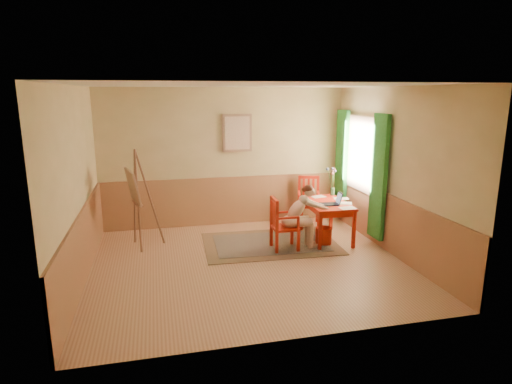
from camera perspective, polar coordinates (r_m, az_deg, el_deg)
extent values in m
cube|color=tan|center=(7.05, -0.97, -9.53)|extent=(5.00, 4.50, 0.02)
cube|color=white|center=(6.51, -1.06, 14.06)|extent=(5.00, 4.50, 0.02)
cube|color=tan|center=(8.82, -4.14, 4.57)|extent=(5.00, 0.02, 2.80)
cube|color=tan|center=(4.51, 5.10, -3.67)|extent=(5.00, 0.02, 2.80)
cube|color=tan|center=(6.59, -22.87, 0.67)|extent=(0.02, 4.50, 2.80)
cube|color=tan|center=(7.56, 17.92, 2.55)|extent=(0.02, 4.50, 2.80)
cube|color=#AD7650|center=(8.97, -4.02, -1.15)|extent=(5.00, 0.04, 1.00)
cube|color=#AD7650|center=(6.82, -21.95, -6.72)|extent=(0.04, 4.50, 1.00)
cube|color=#AD7650|center=(7.75, 17.27, -4.00)|extent=(0.04, 4.50, 1.00)
cube|color=white|center=(8.47, 13.95, 4.89)|extent=(0.02, 1.00, 1.30)
cube|color=#A07A5E|center=(8.46, 13.83, 4.89)|extent=(0.03, 1.12, 1.42)
cube|color=green|center=(7.81, 15.96, 1.88)|extent=(0.08, 0.45, 2.20)
cube|color=green|center=(9.18, 11.26, 3.74)|extent=(0.08, 0.45, 2.20)
cube|color=#A07A5E|center=(8.76, -2.51, 7.83)|extent=(0.60, 0.04, 0.76)
cube|color=beige|center=(8.73, -2.48, 7.81)|extent=(0.50, 0.02, 0.66)
cube|color=#8C7251|center=(7.91, 1.91, -6.84)|extent=(2.47, 1.70, 0.01)
cube|color=black|center=(7.91, 1.91, -6.79)|extent=(2.05, 1.29, 0.01)
cube|color=red|center=(8.06, 9.37, -1.46)|extent=(0.76, 1.23, 0.04)
cube|color=red|center=(8.08, 9.35, -1.94)|extent=(0.66, 1.12, 0.10)
cube|color=red|center=(7.56, 8.49, -5.25)|extent=(0.06, 0.06, 0.68)
cube|color=red|center=(7.78, 12.85, -4.90)|extent=(0.06, 0.06, 0.68)
cube|color=red|center=(8.56, 6.03, -3.00)|extent=(0.06, 0.06, 0.68)
cube|color=red|center=(8.76, 9.95, -2.75)|extent=(0.06, 0.06, 0.68)
cube|color=red|center=(7.52, 3.83, -4.73)|extent=(0.43, 0.42, 0.04)
cube|color=red|center=(7.37, 2.77, -6.82)|extent=(0.05, 0.05, 0.38)
cube|color=red|center=(7.48, 5.63, -6.57)|extent=(0.05, 0.05, 0.38)
cube|color=red|center=(7.71, 2.03, -5.92)|extent=(0.05, 0.05, 0.38)
cube|color=red|center=(7.81, 4.78, -5.70)|extent=(0.05, 0.05, 0.38)
cube|color=red|center=(7.22, 2.81, -3.16)|extent=(0.05, 0.05, 0.52)
cube|color=red|center=(7.56, 2.06, -2.41)|extent=(0.05, 0.05, 0.52)
cube|color=red|center=(7.33, 2.45, -1.04)|extent=(0.05, 0.41, 0.06)
cube|color=red|center=(7.31, 2.62, -3.07)|extent=(0.03, 0.04, 0.42)
cube|color=red|center=(7.40, 2.43, -2.88)|extent=(0.03, 0.04, 0.42)
cube|color=red|center=(7.48, 2.24, -2.69)|extent=(0.03, 0.04, 0.42)
cube|color=red|center=(7.29, 4.27, -3.45)|extent=(0.39, 0.04, 0.03)
cube|color=red|center=(7.37, 5.62, -4.12)|extent=(0.04, 0.04, 0.21)
cube|color=red|center=(7.63, 3.46, -2.69)|extent=(0.39, 0.04, 0.03)
cube|color=red|center=(7.71, 4.76, -3.34)|extent=(0.04, 0.04, 0.21)
cube|color=red|center=(8.97, 6.99, -1.69)|extent=(0.56, 0.57, 0.05)
cube|color=red|center=(9.22, 5.67, -2.70)|extent=(0.06, 0.06, 0.41)
cube|color=red|center=(8.83, 5.75, -3.42)|extent=(0.06, 0.06, 0.41)
cube|color=red|center=(9.24, 8.09, -2.73)|extent=(0.06, 0.06, 0.41)
cube|color=red|center=(8.85, 8.28, -3.45)|extent=(0.06, 0.06, 0.41)
cube|color=red|center=(9.09, 5.74, 0.47)|extent=(0.06, 0.06, 0.55)
cube|color=red|center=(9.12, 8.20, 0.43)|extent=(0.06, 0.06, 0.55)
cube|color=red|center=(9.05, 7.01, 1.97)|extent=(0.44, 0.18, 0.06)
cube|color=red|center=(9.10, 6.34, 0.37)|extent=(0.05, 0.04, 0.45)
cube|color=red|center=(9.11, 6.97, 0.36)|extent=(0.05, 0.04, 0.45)
cube|color=red|center=(9.11, 7.60, 0.35)|extent=(0.05, 0.04, 0.45)
cube|color=red|center=(8.91, 5.78, -0.16)|extent=(0.16, 0.40, 0.04)
cube|color=red|center=(8.74, 5.80, -1.16)|extent=(0.05, 0.05, 0.22)
cube|color=red|center=(8.93, 8.28, -0.20)|extent=(0.16, 0.40, 0.04)
cube|color=red|center=(8.76, 8.35, -1.19)|extent=(0.05, 0.05, 0.22)
ellipsoid|color=beige|center=(7.52, 4.37, -3.93)|extent=(0.26, 0.32, 0.21)
cylinder|color=beige|center=(7.51, 5.94, -4.07)|extent=(0.40, 0.14, 0.14)
cylinder|color=beige|center=(7.65, 5.55, -3.73)|extent=(0.40, 0.14, 0.14)
cylinder|color=beige|center=(7.64, 7.25, -5.67)|extent=(0.11, 0.11, 0.46)
cylinder|color=beige|center=(7.79, 6.84, -5.30)|extent=(0.11, 0.11, 0.46)
cube|color=beige|center=(7.74, 7.60, -7.20)|extent=(0.19, 0.08, 0.07)
cube|color=beige|center=(7.88, 7.19, -6.81)|extent=(0.19, 0.08, 0.07)
ellipsoid|color=beige|center=(7.51, 5.37, -2.39)|extent=(0.44, 0.26, 0.48)
ellipsoid|color=beige|center=(7.50, 6.38, -1.06)|extent=(0.18, 0.27, 0.16)
sphere|color=beige|center=(7.50, 7.09, 0.07)|extent=(0.18, 0.18, 0.18)
ellipsoid|color=#5E281A|center=(7.48, 6.97, 0.46)|extent=(0.17, 0.18, 0.13)
sphere|color=#5E281A|center=(7.46, 6.45, 0.36)|extent=(0.10, 0.10, 0.10)
cylinder|color=beige|center=(7.42, 7.33, -1.63)|extent=(0.21, 0.10, 0.13)
cylinder|color=beige|center=(7.53, 8.71, -2.05)|extent=(0.27, 0.13, 0.15)
sphere|color=beige|center=(7.45, 7.96, -1.83)|extent=(0.08, 0.08, 0.08)
sphere|color=beige|center=(7.61, 9.45, -2.27)|extent=(0.07, 0.07, 0.07)
cylinder|color=beige|center=(7.67, 6.65, -1.14)|extent=(0.21, 0.10, 0.13)
cylinder|color=beige|center=(7.74, 8.10, -1.62)|extent=(0.27, 0.13, 0.15)
sphere|color=beige|center=(7.71, 7.22, -1.30)|extent=(0.08, 0.08, 0.08)
sphere|color=beige|center=(7.76, 8.97, -1.94)|extent=(0.07, 0.07, 0.07)
cube|color=#1E2338|center=(7.88, 9.69, -1.60)|extent=(0.33, 0.25, 0.02)
cube|color=#2D3342|center=(7.88, 9.69, -1.57)|extent=(0.28, 0.20, 0.00)
cube|color=#1E2338|center=(7.91, 10.98, -0.76)|extent=(0.09, 0.23, 0.21)
cube|color=#99BFF2|center=(7.90, 10.90, -0.80)|extent=(0.06, 0.19, 0.17)
cube|color=white|center=(7.69, 12.04, -2.10)|extent=(0.29, 0.22, 0.00)
cube|color=white|center=(8.36, 11.22, -0.85)|extent=(0.32, 0.26, 0.00)
cube|color=white|center=(8.44, 8.26, -0.61)|extent=(0.31, 0.25, 0.00)
cube|color=white|center=(8.03, 11.61, -1.45)|extent=(0.33, 0.29, 0.00)
cylinder|color=#3F724C|center=(8.61, 10.09, 0.08)|extent=(0.11, 0.11, 0.15)
cylinder|color=#3F7233|center=(8.58, 9.78, 1.73)|extent=(0.10, 0.09, 0.39)
sphere|color=#728CD8|center=(8.56, 9.46, 3.04)|extent=(0.08, 0.08, 0.06)
cylinder|color=#3F7233|center=(8.51, 10.22, 1.69)|extent=(0.03, 0.10, 0.41)
sphere|color=pink|center=(8.43, 10.35, 2.99)|extent=(0.05, 0.05, 0.04)
cylinder|color=#3F7233|center=(8.58, 10.11, 1.42)|extent=(0.01, 0.04, 0.30)
sphere|color=pink|center=(8.57, 10.12, 2.43)|extent=(0.06, 0.06, 0.05)
cylinder|color=#3F7233|center=(8.50, 10.27, 1.57)|extent=(0.02, 0.13, 0.38)
sphere|color=#728CD8|center=(8.41, 10.44, 2.75)|extent=(0.07, 0.07, 0.05)
cylinder|color=#3F7233|center=(8.61, 10.16, 1.58)|extent=(0.05, 0.10, 0.34)
sphere|color=pink|center=(8.63, 10.21, 2.73)|extent=(0.06, 0.06, 0.05)
cylinder|color=#3F7233|center=(8.59, 10.16, 1.57)|extent=(0.03, 0.06, 0.34)
sphere|color=pink|center=(8.58, 10.21, 2.72)|extent=(0.06, 0.06, 0.04)
cylinder|color=#3F7233|center=(8.61, 10.11, 1.75)|extent=(0.04, 0.11, 0.39)
sphere|color=#728CD8|center=(8.62, 10.12, 3.07)|extent=(0.06, 0.06, 0.05)
cylinder|color=red|center=(7.94, 8.95, -5.76)|extent=(0.34, 0.34, 0.31)
cylinder|color=brown|center=(7.65, -15.36, -1.17)|extent=(0.06, 0.32, 1.76)
cylinder|color=brown|center=(7.92, -15.78, -0.72)|extent=(0.16, 0.31, 1.76)
cylinder|color=brown|center=(7.83, -13.88, -0.76)|extent=(0.46, 0.14, 1.76)
cylinder|color=brown|center=(7.80, -15.71, -1.46)|extent=(0.14, 0.49, 0.03)
cube|color=brown|center=(7.81, -15.30, -1.42)|extent=(0.18, 0.53, 0.03)
cube|color=#A07A5E|center=(7.73, -16.02, 0.73)|extent=(0.31, 0.79, 0.58)
cube|color=beige|center=(7.73, -15.88, 0.75)|extent=(0.26, 0.71, 0.51)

